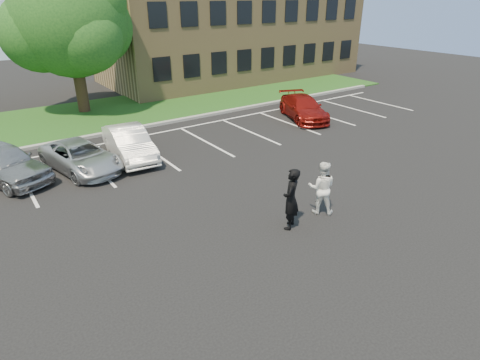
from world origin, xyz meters
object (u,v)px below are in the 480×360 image
Objects in this scene: car_silver_minivan at (81,157)px; tree at (71,22)px; office_building at (232,28)px; car_white_sedan at (129,143)px; man_white_shirt at (322,188)px; car_silver_west at (3,163)px; car_red_compact at (303,108)px; man_black_suit at (291,199)px.

tree is at bearing 60.86° from car_silver_minivan.
office_building is 20.86m from car_white_sedan.
man_white_shirt reaches higher than car_silver_west.
man_white_shirt is at bearing -68.88° from car_silver_minivan.
car_silver_minivan is at bearing -106.65° from tree.
car_white_sedan is at bearing -157.71° from car_red_compact.
car_red_compact is (8.93, 8.84, -0.35)m from man_black_suit.
man_black_suit is 0.44× the size of car_red_compact.
tree is 1.92× the size of car_red_compact.
car_silver_west is at bearing -90.09° from man_black_suit.
car_white_sedan is at bearing -137.39° from office_building.
car_red_compact is (10.21, -9.22, -4.68)m from tree.
man_black_suit is at bearing -76.87° from car_silver_minivan.
man_black_suit reaches higher than car_silver_west.
car_red_compact is at bearing -24.67° from car_silver_west.
tree is 1.96× the size of car_silver_west.
tree is at bearing -162.42° from office_building.
office_building reaches higher than car_red_compact.
man_black_suit is 12.57m from car_red_compact.
car_silver_west is 2.87m from car_silver_minivan.
man_white_shirt reaches higher than car_red_compact.
man_black_suit is 1.09× the size of man_white_shirt.
tree reaches higher than man_black_suit.
office_building is 24.42m from car_silver_west.
car_silver_minivan is at bearing -12.50° from man_white_shirt.
car_silver_west is 1.03× the size of car_silver_minivan.
car_white_sedan reaches higher than car_silver_minivan.
man_black_suit is at bearing -120.27° from office_building.
car_silver_west is at bearing -159.78° from car_red_compact.
man_white_shirt is 0.42× the size of car_silver_west.
office_building is 15.26m from tree.
car_white_sedan is at bearing -29.15° from car_silver_west.
car_silver_west is at bearing -122.54° from tree.
car_silver_west is (-20.13, -13.41, -3.39)m from office_building.
car_white_sedan is (-3.41, 8.60, -0.23)m from man_white_shirt.
tree is (-14.51, -4.60, 1.19)m from office_building.
car_red_compact is (10.85, 0.11, -0.04)m from car_white_sedan.
car_red_compact is at bearing -107.26° from office_building.
office_building is 5.20× the size of car_white_sedan.
tree reaches higher than car_silver_west.
car_silver_west reaches higher than car_white_sedan.
tree is 10.98m from car_silver_minivan.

